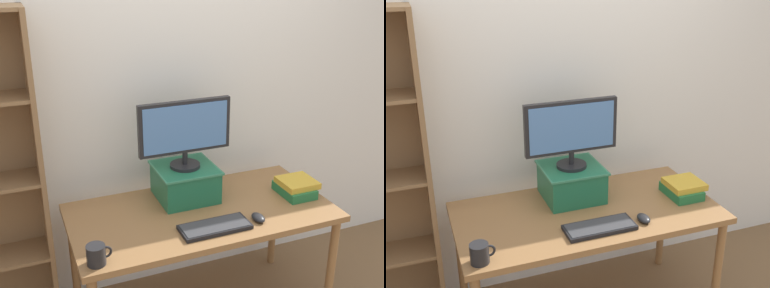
# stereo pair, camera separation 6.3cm
# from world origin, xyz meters

# --- Properties ---
(back_wall) EXTENTS (7.00, 0.08, 2.60)m
(back_wall) POSITION_xyz_m (0.00, 0.54, 1.30)
(back_wall) COLOR silver
(back_wall) RESTS_ON ground_plane
(desk) EXTENTS (1.51, 0.76, 0.75)m
(desk) POSITION_xyz_m (0.00, 0.00, 0.68)
(desk) COLOR olive
(desk) RESTS_ON ground_plane
(riser_box) EXTENTS (0.36, 0.35, 0.20)m
(riser_box) POSITION_xyz_m (-0.03, 0.18, 0.86)
(riser_box) COLOR #1E6642
(riser_box) RESTS_ON desk
(computer_monitor) EXTENTS (0.55, 0.18, 0.41)m
(computer_monitor) POSITION_xyz_m (-0.03, 0.18, 1.18)
(computer_monitor) COLOR black
(computer_monitor) RESTS_ON riser_box
(keyboard) EXTENTS (0.38, 0.16, 0.02)m
(keyboard) POSITION_xyz_m (-0.01, -0.22, 0.76)
(keyboard) COLOR black
(keyboard) RESTS_ON desk
(computer_mouse) EXTENTS (0.06, 0.10, 0.04)m
(computer_mouse) POSITION_xyz_m (0.24, -0.23, 0.77)
(computer_mouse) COLOR black
(computer_mouse) RESTS_ON desk
(book_stack) EXTENTS (0.21, 0.24, 0.09)m
(book_stack) POSITION_xyz_m (0.61, -0.03, 0.80)
(book_stack) COLOR #236B38
(book_stack) RESTS_ON desk
(coffee_mug) EXTENTS (0.12, 0.09, 0.10)m
(coffee_mug) POSITION_xyz_m (-0.66, -0.29, 0.80)
(coffee_mug) COLOR black
(coffee_mug) RESTS_ON desk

